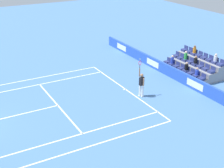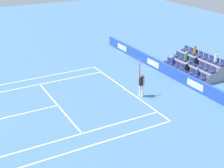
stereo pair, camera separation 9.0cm
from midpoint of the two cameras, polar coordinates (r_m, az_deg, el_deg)
line_baseline at (r=24.68m, az=2.54°, el=-0.94°), size 10.97×0.10×0.01m
line_service at (r=22.58m, az=-9.48°, el=-3.75°), size 8.23×0.10×0.01m
line_centre_service at (r=21.91m, az=-17.38°, el=-5.50°), size 0.10×6.40×0.01m
line_singles_sideline_left at (r=26.05m, az=-13.54°, el=-0.24°), size 0.10×11.89×0.01m
line_singles_sideline_right at (r=19.09m, az=-6.47°, el=-9.10°), size 0.10×11.89×0.01m
line_doubles_sideline_left at (r=27.27m, az=-14.36°, el=0.79°), size 0.10×11.89×0.01m
line_doubles_sideline_right at (r=18.04m, az=-4.74°, el=-11.20°), size 0.10×11.89×0.01m
line_centre_mark at (r=24.63m, az=2.34°, el=-0.99°), size 0.10×0.20×0.01m
sponsor_barrier at (r=26.99m, az=10.91°, el=1.94°), size 21.75×0.22×0.94m
tennis_player at (r=23.25m, az=5.36°, el=0.03°), size 0.54×0.42×2.85m
stadium_stand at (r=28.42m, az=14.53°, el=2.90°), size 4.96×2.85×2.13m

